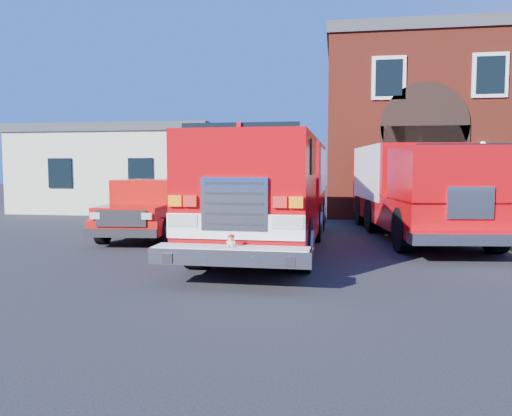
% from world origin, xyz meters
% --- Properties ---
extents(ground, '(100.00, 100.00, 0.00)m').
position_xyz_m(ground, '(0.00, 0.00, 0.00)').
color(ground, black).
rests_on(ground, ground).
extents(parking_stripe_mid, '(0.12, 3.00, 0.01)m').
position_xyz_m(parking_stripe_mid, '(6.50, 4.00, 0.00)').
color(parking_stripe_mid, yellow).
rests_on(parking_stripe_mid, ground).
extents(parking_stripe_far, '(0.12, 3.00, 0.01)m').
position_xyz_m(parking_stripe_far, '(6.50, 7.00, 0.00)').
color(parking_stripe_far, yellow).
rests_on(parking_stripe_far, ground).
extents(fire_station, '(15.20, 10.20, 8.45)m').
position_xyz_m(fire_station, '(8.99, 13.98, 4.25)').
color(fire_station, maroon).
rests_on(fire_station, ground).
extents(side_building, '(10.20, 8.20, 4.35)m').
position_xyz_m(side_building, '(-9.00, 13.00, 2.20)').
color(side_building, beige).
rests_on(side_building, ground).
extents(fire_engine, '(3.05, 10.37, 3.18)m').
position_xyz_m(fire_engine, '(0.04, 1.29, 1.65)').
color(fire_engine, black).
rests_on(fire_engine, ground).
extents(pickup_truck, '(2.48, 5.87, 1.87)m').
position_xyz_m(pickup_truck, '(-4.17, 2.79, 0.89)').
color(pickup_truck, black).
rests_on(pickup_truck, ground).
extents(secondary_truck, '(3.98, 9.57, 3.01)m').
position_xyz_m(secondary_truck, '(4.47, 4.02, 1.64)').
color(secondary_truck, black).
rests_on(secondary_truck, ground).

